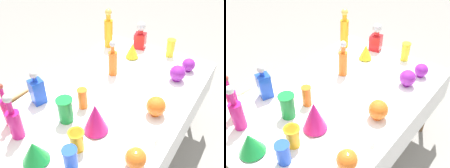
% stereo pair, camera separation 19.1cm
% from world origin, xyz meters
% --- Properties ---
extents(ground_plane, '(40.00, 40.00, 0.00)m').
position_xyz_m(ground_plane, '(0.00, 0.00, 0.00)').
color(ground_plane, gray).
extents(display_table, '(1.83, 1.16, 0.76)m').
position_xyz_m(display_table, '(0.00, -0.03, 0.71)').
color(display_table, white).
rests_on(display_table, ground).
extents(tall_bottle_1, '(0.08, 0.08, 0.34)m').
position_xyz_m(tall_bottle_1, '(-0.69, 0.28, 0.89)').
color(tall_bottle_1, '#C61972').
rests_on(tall_bottle_1, display_table).
extents(tall_bottle_2, '(0.08, 0.08, 0.32)m').
position_xyz_m(tall_bottle_2, '(0.25, 0.15, 0.89)').
color(tall_bottle_2, orange).
rests_on(tall_bottle_2, display_table).
extents(tall_bottle_3, '(0.08, 0.08, 0.40)m').
position_xyz_m(tall_bottle_3, '(0.66, 0.46, 0.94)').
color(tall_bottle_3, orange).
rests_on(tall_bottle_3, display_table).
extents(tall_bottle_4, '(0.07, 0.07, 0.34)m').
position_xyz_m(tall_bottle_4, '(-0.64, 0.41, 0.88)').
color(tall_bottle_4, '#C61972').
rests_on(tall_bottle_4, display_table).
extents(square_decanter_0, '(0.13, 0.13, 0.28)m').
position_xyz_m(square_decanter_0, '(0.81, 0.17, 0.89)').
color(square_decanter_0, red).
rests_on(square_decanter_0, display_table).
extents(square_decanter_1, '(0.12, 0.12, 0.28)m').
position_xyz_m(square_decanter_1, '(-0.37, 0.42, 0.88)').
color(square_decanter_1, blue).
rests_on(square_decanter_1, display_table).
extents(slender_vase_0, '(0.11, 0.11, 0.18)m').
position_xyz_m(slender_vase_0, '(-0.41, 0.11, 0.86)').
color(slender_vase_0, '#198C38').
rests_on(slender_vase_0, display_table).
extents(slender_vase_1, '(0.09, 0.09, 0.15)m').
position_xyz_m(slender_vase_1, '(-0.68, -0.16, 0.84)').
color(slender_vase_1, blue).
rests_on(slender_vase_1, display_table).
extents(slender_vase_2, '(0.07, 0.07, 0.16)m').
position_xyz_m(slender_vase_2, '(-0.24, 0.10, 0.85)').
color(slender_vase_2, orange).
rests_on(slender_vase_2, display_table).
extents(slender_vase_3, '(0.08, 0.08, 0.18)m').
position_xyz_m(slender_vase_3, '(0.81, -0.15, 0.85)').
color(slender_vase_3, yellow).
rests_on(slender_vase_3, display_table).
extents(slender_vase_4, '(0.10, 0.10, 0.15)m').
position_xyz_m(slender_vase_4, '(-0.57, -0.11, 0.84)').
color(slender_vase_4, orange).
rests_on(slender_vase_4, display_table).
extents(fluted_vase_0, '(0.16, 0.16, 0.16)m').
position_xyz_m(fluted_vase_0, '(-0.76, 0.04, 0.84)').
color(fluted_vase_0, '#198C38').
rests_on(fluted_vase_0, display_table).
extents(fluted_vase_1, '(0.12, 0.12, 0.15)m').
position_xyz_m(fluted_vase_1, '(0.58, 0.14, 0.84)').
color(fluted_vase_1, yellow).
rests_on(fluted_vase_1, display_table).
extents(fluted_vase_2, '(0.17, 0.17, 0.22)m').
position_xyz_m(fluted_vase_2, '(-0.38, -0.12, 0.88)').
color(fluted_vase_2, '#C61972').
rests_on(fluted_vase_2, display_table).
extents(round_bowl_0, '(0.13, 0.13, 0.14)m').
position_xyz_m(round_bowl_0, '(0.45, -0.36, 0.83)').
color(round_bowl_0, purple).
rests_on(round_bowl_0, display_table).
extents(round_bowl_1, '(0.14, 0.14, 0.15)m').
position_xyz_m(round_bowl_1, '(-0.03, -0.38, 0.84)').
color(round_bowl_1, orange).
rests_on(round_bowl_1, display_table).
extents(round_bowl_2, '(0.13, 0.13, 0.13)m').
position_xyz_m(round_bowl_2, '(-0.49, -0.47, 0.83)').
color(round_bowl_2, orange).
rests_on(round_bowl_2, display_table).
extents(round_bowl_3, '(0.12, 0.12, 0.12)m').
position_xyz_m(round_bowl_3, '(0.64, -0.39, 0.83)').
color(round_bowl_3, purple).
rests_on(round_bowl_3, display_table).
extents(price_tag_left, '(0.05, 0.02, 0.05)m').
position_xyz_m(price_tag_left, '(-0.28, -0.50, 0.78)').
color(price_tag_left, white).
rests_on(price_tag_left, display_table).
extents(cardboard_box_behind_left, '(0.43, 0.47, 0.36)m').
position_xyz_m(cardboard_box_behind_left, '(-0.08, 0.99, 0.14)').
color(cardboard_box_behind_left, tan).
rests_on(cardboard_box_behind_left, ground).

